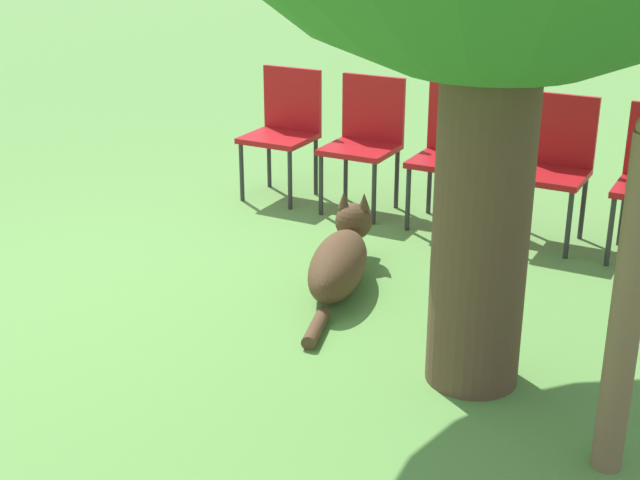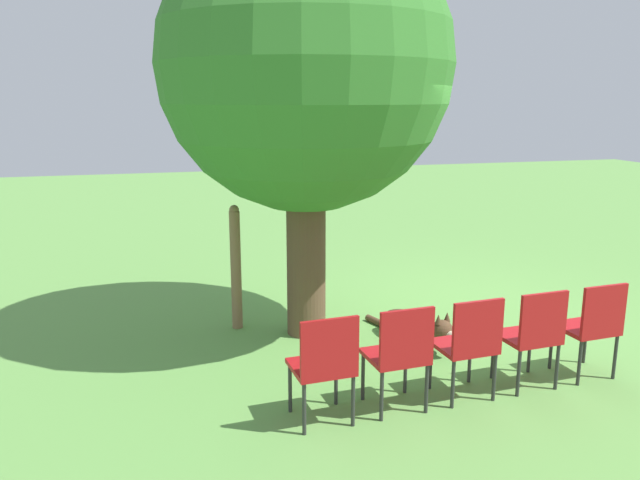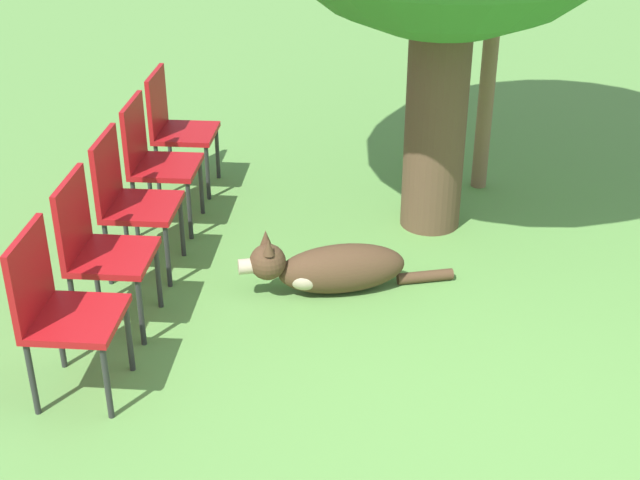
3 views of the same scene
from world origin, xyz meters
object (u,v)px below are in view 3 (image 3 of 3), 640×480
at_px(red_chair_1, 96,244).
at_px(red_chair_4, 174,123).
at_px(red_chair_3, 153,156).
at_px(dog, 329,268).
at_px(fence_post, 486,99).
at_px(red_chair_0, 57,304).
at_px(red_chair_2, 128,195).

relative_size(red_chair_1, red_chair_4, 1.00).
distance_m(red_chair_1, red_chair_3, 1.22).
distance_m(dog, red_chair_1, 1.34).
bearing_deg(red_chair_1, fence_post, 42.67).
height_order(red_chair_3, red_chair_4, same).
relative_size(fence_post, red_chair_1, 1.52).
bearing_deg(fence_post, red_chair_1, -133.46).
bearing_deg(red_chair_3, red_chair_4, 90.03).
height_order(fence_post, red_chair_4, fence_post).
xyz_separation_m(dog, red_chair_4, (-1.31, 1.31, 0.35)).
bearing_deg(red_chair_3, dog, -32.81).
bearing_deg(red_chair_4, red_chair_3, -89.97).
bearing_deg(fence_post, dog, -118.01).
xyz_separation_m(red_chair_1, red_chair_4, (-0.13, 1.83, 0.00)).
bearing_deg(red_chair_0, fence_post, 50.16).
xyz_separation_m(red_chair_1, red_chair_3, (-0.08, 1.22, 0.00)).
bearing_deg(red_chair_2, red_chair_3, 90.03).
xyz_separation_m(red_chair_0, red_chair_2, (-0.08, 1.22, 0.00)).
height_order(red_chair_0, red_chair_1, same).
height_order(red_chair_1, red_chair_2, same).
bearing_deg(dog, red_chair_1, 4.36).
relative_size(red_chair_1, red_chair_2, 1.00).
distance_m(red_chair_0, red_chair_3, 1.84).
distance_m(dog, red_chair_0, 1.65).
relative_size(dog, fence_post, 0.94).
distance_m(red_chair_0, red_chair_1, 0.61).
distance_m(red_chair_1, red_chair_2, 0.61).
height_order(dog, red_chair_1, red_chair_1).
height_order(dog, red_chair_0, red_chair_0).
relative_size(dog, red_chair_3, 1.43).
bearing_deg(red_chair_1, red_chair_0, -89.97).
relative_size(fence_post, red_chair_2, 1.52).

